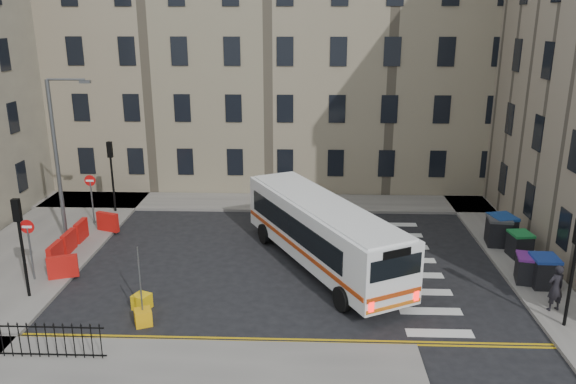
# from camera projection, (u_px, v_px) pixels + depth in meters

# --- Properties ---
(ground) EXTENTS (120.00, 120.00, 0.00)m
(ground) POSITION_uv_depth(u_px,v_px,m) (324.00, 263.00, 26.07)
(ground) COLOR black
(ground) RESTS_ON ground
(pavement_north) EXTENTS (36.00, 3.20, 0.15)m
(pavement_north) POSITION_uv_depth(u_px,v_px,m) (223.00, 202.00, 34.47)
(pavement_north) COLOR slate
(pavement_north) RESTS_ON ground
(pavement_east) EXTENTS (2.40, 26.00, 0.15)m
(pavement_east) POSITION_uv_depth(u_px,v_px,m) (493.00, 232.00, 29.54)
(pavement_east) COLOR slate
(pavement_east) RESTS_ON ground
(pavement_west) EXTENTS (6.00, 22.00, 0.15)m
(pavement_west) POSITION_uv_depth(u_px,v_px,m) (38.00, 248.00, 27.50)
(pavement_west) COLOR slate
(pavement_west) RESTS_ON ground
(terrace_north) EXTENTS (38.30, 10.80, 17.20)m
(terrace_north) POSITION_uv_depth(u_px,v_px,m) (219.00, 53.00, 38.58)
(terrace_north) COLOR gray
(terrace_north) RESTS_ON ground
(traffic_light_east) EXTENTS (0.28, 0.22, 4.10)m
(traffic_light_east) POSITION_uv_depth(u_px,v_px,m) (575.00, 256.00, 19.66)
(traffic_light_east) COLOR black
(traffic_light_east) RESTS_ON pavement_east
(traffic_light_nw) EXTENTS (0.28, 0.22, 4.10)m
(traffic_light_nw) POSITION_uv_depth(u_px,v_px,m) (111.00, 166.00, 31.86)
(traffic_light_nw) COLOR black
(traffic_light_nw) RESTS_ON pavement_west
(traffic_light_sw) EXTENTS (0.28, 0.22, 4.10)m
(traffic_light_sw) POSITION_uv_depth(u_px,v_px,m) (20.00, 233.00, 21.83)
(traffic_light_sw) COLOR black
(traffic_light_sw) RESTS_ON pavement_west
(streetlamp) EXTENTS (0.50, 0.22, 8.14)m
(streetlamp) POSITION_uv_depth(u_px,v_px,m) (57.00, 159.00, 27.16)
(streetlamp) COLOR #595B5E
(streetlamp) RESTS_ON pavement_west
(no_entry_north) EXTENTS (0.60, 0.08, 3.00)m
(no_entry_north) POSITION_uv_depth(u_px,v_px,m) (91.00, 189.00, 30.20)
(no_entry_north) COLOR #595B5E
(no_entry_north) RESTS_ON pavement_west
(no_entry_south) EXTENTS (0.60, 0.08, 3.00)m
(no_entry_south) POSITION_uv_depth(u_px,v_px,m) (29.00, 237.00, 23.52)
(no_entry_south) COLOR #595B5E
(no_entry_south) RESTS_ON pavement_west
(roadworks_barriers) EXTENTS (1.66, 6.26, 1.00)m
(roadworks_barriers) POSITION_uv_depth(u_px,v_px,m) (76.00, 242.00, 26.78)
(roadworks_barriers) COLOR red
(roadworks_barriers) RESTS_ON pavement_west
(bus) EXTENTS (7.34, 10.96, 3.01)m
(bus) POSITION_uv_depth(u_px,v_px,m) (322.00, 231.00, 25.15)
(bus) COLOR white
(bus) RESTS_ON ground
(wheelie_bin_a) EXTENTS (1.06, 1.21, 1.31)m
(wheelie_bin_a) POSITION_uv_depth(u_px,v_px,m) (544.00, 271.00, 23.31)
(wheelie_bin_a) COLOR black
(wheelie_bin_a) RESTS_ON pavement_east
(wheelie_bin_b) EXTENTS (1.15, 1.26, 1.20)m
(wheelie_bin_b) POSITION_uv_depth(u_px,v_px,m) (528.00, 268.00, 23.68)
(wheelie_bin_b) COLOR black
(wheelie_bin_b) RESTS_ON pavement_east
(wheelie_bin_c) EXTENTS (1.06, 1.18, 1.18)m
(wheelie_bin_c) POSITION_uv_depth(u_px,v_px,m) (520.00, 244.00, 26.24)
(wheelie_bin_c) COLOR black
(wheelie_bin_c) RESTS_ON pavement_east
(wheelie_bin_d) EXTENTS (1.26, 1.40, 1.40)m
(wheelie_bin_d) POSITION_uv_depth(u_px,v_px,m) (498.00, 231.00, 27.59)
(wheelie_bin_d) COLOR black
(wheelie_bin_d) RESTS_ON pavement_east
(wheelie_bin_e) EXTENTS (1.39, 1.52, 1.43)m
(wheelie_bin_e) POSITION_uv_depth(u_px,v_px,m) (501.00, 229.00, 27.78)
(wheelie_bin_e) COLOR black
(wheelie_bin_e) RESTS_ON pavement_east
(pedestrian) EXTENTS (0.78, 0.62, 1.87)m
(pedestrian) POSITION_uv_depth(u_px,v_px,m) (556.00, 288.00, 21.25)
(pedestrian) COLOR black
(pedestrian) RESTS_ON pavement_east
(bollard_yellow) EXTENTS (0.79, 0.79, 0.60)m
(bollard_yellow) POSITION_uv_depth(u_px,v_px,m) (142.00, 302.00, 21.85)
(bollard_yellow) COLOR yellow
(bollard_yellow) RESTS_ON ground
(bollard_chevron) EXTENTS (0.79, 0.79, 0.60)m
(bollard_chevron) POSITION_uv_depth(u_px,v_px,m) (143.00, 317.00, 20.70)
(bollard_chevron) COLOR #EDA50D
(bollard_chevron) RESTS_ON ground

